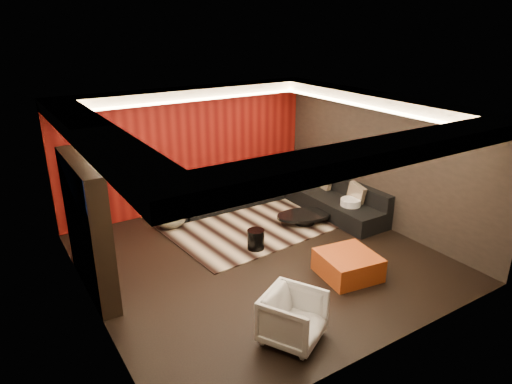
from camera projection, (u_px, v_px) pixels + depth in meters
floor at (260, 258)px, 8.53m from camera, size 6.00×6.00×0.02m
ceiling at (260, 107)px, 7.52m from camera, size 6.00×6.00×0.02m
wall_back at (188, 148)px, 10.40m from camera, size 6.00×0.02×2.80m
wall_left at (83, 226)px, 6.51m from camera, size 0.02×6.00×2.80m
wall_right at (381, 160)px, 9.53m from camera, size 0.02×6.00×2.80m
red_feature_wall at (189, 149)px, 10.36m from camera, size 5.98×0.05×2.78m
soffit_back at (191, 93)px, 9.69m from camera, size 6.00×0.60×0.22m
soffit_front at (383, 152)px, 5.43m from camera, size 6.00×0.60×0.22m
soffit_left at (94, 135)px, 6.21m from camera, size 0.60×4.80×0.22m
soffit_right at (376, 100)px, 8.91m from camera, size 0.60×4.80×0.22m
cove_back at (198, 100)px, 9.45m from camera, size 4.80×0.08×0.04m
cove_front at (362, 152)px, 5.73m from camera, size 4.80×0.08×0.04m
cove_left at (119, 138)px, 6.41m from camera, size 0.08×4.80×0.04m
cove_right at (363, 106)px, 8.78m from camera, size 0.08×4.80×0.04m
tv_surround at (87, 227)px, 7.17m from camera, size 0.30×2.00×2.20m
tv_screen at (95, 205)px, 7.13m from camera, size 0.04×1.30×0.80m
tv_shelf at (101, 247)px, 7.40m from camera, size 0.04×1.60×0.04m
rug at (254, 218)px, 10.17m from camera, size 4.24×3.33×0.02m
coffee_table at (304, 218)px, 9.87m from camera, size 1.53×1.53×0.21m
drum_stool at (256, 239)px, 8.73m from camera, size 0.41×0.41×0.39m
striped_pouf at (171, 219)px, 9.66m from camera, size 0.81×0.81×0.35m
white_side_table at (350, 211)px, 9.88m from camera, size 0.49×0.49×0.54m
orange_ottoman at (348, 265)px, 7.85m from camera, size 1.04×1.04×0.41m
armchair at (293, 318)px, 6.22m from camera, size 1.05×1.06×0.72m
sectional_sofa at (279, 195)px, 10.77m from camera, size 3.65×3.50×0.75m
throw_pillows at (301, 179)px, 10.76m from camera, size 1.73×2.77×0.50m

